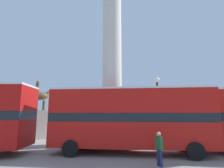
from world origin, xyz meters
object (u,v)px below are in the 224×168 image
object	(u,v)px
equestrian_statue	(35,121)
street_lamp	(158,106)
monument_column	(112,70)
pedestrian_near_lamp	(159,147)
bus_b	(130,117)

from	to	relation	value
equestrian_statue	street_lamp	bearing A→B (deg)	-50.28
monument_column	pedestrian_near_lamp	distance (m)	9.31
pedestrian_near_lamp	equestrian_statue	bearing A→B (deg)	26.44
monument_column	equestrian_statue	size ratio (longest dim) A/B	3.42
monument_column	bus_b	distance (m)	6.19
bus_b	pedestrian_near_lamp	xyz separation A→B (m)	(1.30, -2.60, -1.43)
monument_column	pedestrian_near_lamp	size ratio (longest dim) A/B	12.51
street_lamp	monument_column	bearing A→B (deg)	154.73
bus_b	equestrian_statue	size ratio (longest dim) A/B	1.72
monument_column	street_lamp	xyz separation A→B (m)	(3.81, -1.80, -3.53)
monument_column	street_lamp	distance (m)	5.50
pedestrian_near_lamp	monument_column	bearing A→B (deg)	-1.93
street_lamp	equestrian_statue	bearing A→B (deg)	160.89
pedestrian_near_lamp	street_lamp	bearing A→B (deg)	-36.07
monument_column	street_lamp	bearing A→B (deg)	-25.27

